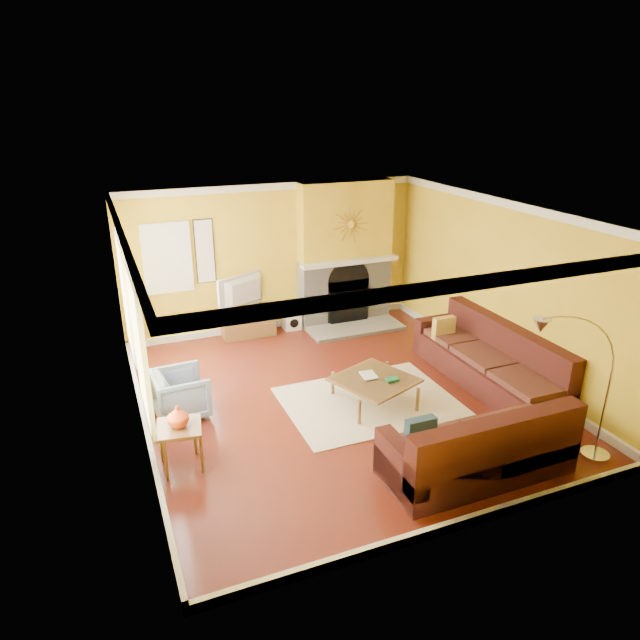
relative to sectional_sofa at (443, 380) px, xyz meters
name	(u,v)px	position (x,y,z in m)	size (l,w,h in m)	color
floor	(338,397)	(-1.20, 0.85, -0.46)	(5.50, 6.00, 0.02)	maroon
ceiling	(341,212)	(-1.20, 0.85, 2.26)	(5.50, 6.00, 0.02)	white
wall_back	(273,258)	(-1.20, 3.86, 0.90)	(5.50, 0.02, 2.70)	gold
wall_front	(471,416)	(-1.20, -2.16, 0.90)	(5.50, 0.02, 2.70)	gold
wall_left	(131,341)	(-3.96, 0.85, 0.90)	(0.02, 6.00, 2.70)	gold
wall_right	(502,287)	(1.56, 0.85, 0.90)	(0.02, 6.00, 2.70)	gold
baseboard	(338,393)	(-1.20, 0.85, -0.39)	(5.50, 6.00, 0.12)	white
crown_molding	(341,218)	(-1.20, 0.85, 2.19)	(5.50, 6.00, 0.12)	white
window_left_near	(125,296)	(-3.92, 2.15, 1.05)	(0.06, 1.22, 1.72)	white
window_left_far	(138,348)	(-3.92, 0.25, 1.05)	(0.06, 1.22, 1.72)	white
window_back	(167,258)	(-3.10, 3.81, 1.10)	(0.82, 0.06, 1.22)	white
wall_art	(205,251)	(-2.45, 3.82, 1.15)	(0.34, 0.04, 1.14)	white
fireplace	(345,253)	(0.15, 3.65, 0.90)	(1.80, 0.40, 2.70)	#A09D97
mantel	(350,262)	(0.15, 3.41, 0.80)	(1.92, 0.22, 0.08)	white
hearth	(356,328)	(0.15, 3.10, -0.42)	(1.80, 0.70, 0.06)	#A09D97
sunburst	(351,224)	(0.15, 3.42, 1.50)	(0.70, 0.04, 0.70)	olive
rug	(369,401)	(-0.85, 0.55, -0.44)	(2.40, 1.80, 0.02)	beige
sectional_sofa	(443,380)	(0.00, 0.00, 0.00)	(3.10, 3.70, 0.90)	#421815
coffee_table	(374,391)	(-0.80, 0.50, -0.25)	(1.00, 1.00, 0.39)	white
media_console	(248,322)	(-1.80, 3.60, -0.19)	(0.95, 0.43, 0.52)	brown
tv	(247,292)	(-1.80, 3.60, 0.39)	(1.09, 0.14, 0.63)	black
subwoofer	(291,320)	(-0.95, 3.63, -0.29)	(0.32, 0.32, 0.32)	white
armchair	(181,394)	(-3.40, 1.20, -0.12)	(0.70, 0.72, 0.65)	gray
side_table	(181,447)	(-3.60, 0.00, -0.17)	(0.50, 0.50, 0.55)	brown
vase	(178,416)	(-3.60, 0.00, 0.24)	(0.26, 0.26, 0.27)	#DE4714
book	(362,376)	(-0.95, 0.60, -0.04)	(0.20, 0.28, 0.03)	white
arc_lamp	(574,394)	(0.56, -1.70, 0.54)	(1.27, 0.36, 1.98)	silver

